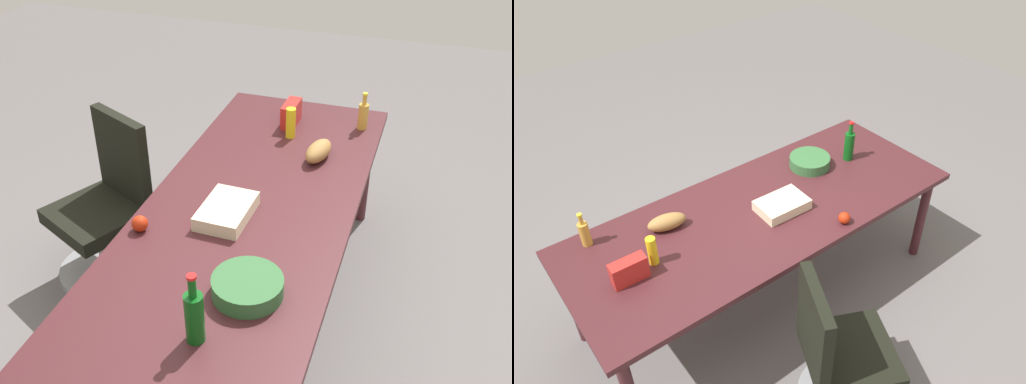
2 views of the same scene
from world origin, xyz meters
The scene contains 11 objects.
ground_plane centered at (0.00, 0.00, 0.00)m, with size 10.00×10.00×0.00m, color #635E5F.
conference_table centered at (0.00, 0.00, 0.71)m, with size 2.57×1.01×0.78m.
office_chair centered at (-0.19, -0.94, 0.38)m, with size 0.64×0.64×0.99m.
mustard_bottle centered at (-0.78, 0.00, 0.87)m, with size 0.06×0.06×0.18m, color yellow.
sheet_cake centered at (0.10, -0.07, 0.81)m, with size 0.32×0.22×0.07m, color beige.
wine_bottle centered at (0.85, 0.08, 0.90)m, with size 0.08×0.08×0.31m.
salad_bowl centered at (0.57, 0.19, 0.82)m, with size 0.29×0.29×0.08m, color #326436.
bread_loaf centered at (-0.57, 0.21, 0.83)m, with size 0.24×0.11×0.10m, color #9D703C.
chip_bag_red centered at (-0.94, -0.04, 0.85)m, with size 0.20×0.08×0.14m, color red.
apple_red centered at (0.32, -0.42, 0.82)m, with size 0.08×0.08×0.08m, color #B1260D.
dressing_bottle centered at (-1.02, 0.38, 0.87)m, with size 0.06×0.06×0.23m.
Camera 2 is at (-1.50, -1.99, 2.81)m, focal length 35.06 mm.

